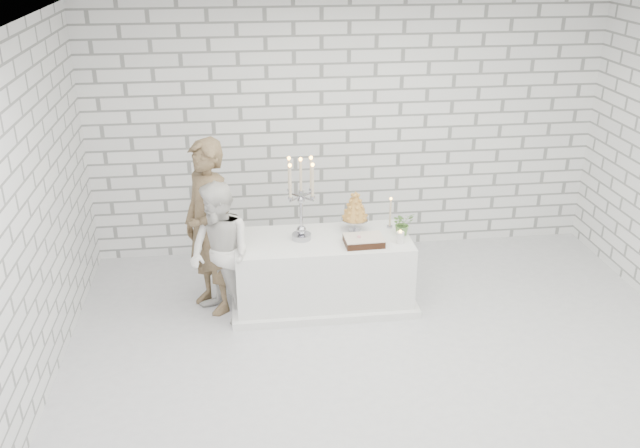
{
  "coord_description": "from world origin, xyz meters",
  "views": [
    {
      "loc": [
        -1.28,
        -5.13,
        3.69
      ],
      "look_at": [
        -0.53,
        0.84,
        1.05
      ],
      "focal_mm": 38.19,
      "sensor_mm": 36.0,
      "label": 1
    }
  ],
  "objects": [
    {
      "name": "wall_back",
      "position": [
        0.0,
        2.5,
        1.5
      ],
      "size": [
        6.0,
        0.01,
        3.0
      ],
      "primitive_type": "cube",
      "color": "white",
      "rests_on": "ground"
    },
    {
      "name": "candelabra",
      "position": [
        -0.68,
        1.16,
        1.19
      ],
      "size": [
        0.37,
        0.37,
        0.87
      ],
      "primitive_type": null,
      "rotation": [
        0.0,
        0.0,
        -0.04
      ],
      "color": "#A09FA9",
      "rests_on": "cake_table"
    },
    {
      "name": "extra_taper",
      "position": [
        0.28,
        1.34,
        0.91
      ],
      "size": [
        0.06,
        0.06,
        0.32
      ],
      "primitive_type": "cylinder",
      "rotation": [
        0.0,
        0.0,
        0.0
      ],
      "color": "#CAB497",
      "rests_on": "cake_table"
    },
    {
      "name": "ground",
      "position": [
        0.0,
        0.0,
        0.0
      ],
      "size": [
        6.0,
        5.0,
        0.01
      ],
      "primitive_type": "cube",
      "color": "silver",
      "rests_on": "ground"
    },
    {
      "name": "groom",
      "position": [
        -1.62,
        1.2,
        0.92
      ],
      "size": [
        0.75,
        0.8,
        1.83
      ],
      "primitive_type": "imported",
      "rotation": [
        0.0,
        0.0,
        -0.92
      ],
      "color": "brown",
      "rests_on": "ground"
    },
    {
      "name": "wall_left",
      "position": [
        -3.0,
        0.0,
        1.5
      ],
      "size": [
        0.01,
        5.0,
        3.0
      ],
      "primitive_type": "cube",
      "color": "white",
      "rests_on": "ground"
    },
    {
      "name": "wall_front",
      "position": [
        0.0,
        -2.5,
        1.5
      ],
      "size": [
        6.0,
        0.01,
        3.0
      ],
      "primitive_type": "cube",
      "color": "white",
      "rests_on": "ground"
    },
    {
      "name": "ceiling",
      "position": [
        0.0,
        0.0,
        3.0
      ],
      "size": [
        6.0,
        5.0,
        0.01
      ],
      "primitive_type": "cube",
      "color": "white",
      "rests_on": "ground"
    },
    {
      "name": "chocolate_cake",
      "position": [
        -0.07,
        0.96,
        0.79
      ],
      "size": [
        0.39,
        0.29,
        0.08
      ],
      "primitive_type": "cube",
      "rotation": [
        0.0,
        0.0,
        0.03
      ],
      "color": "black",
      "rests_on": "cake_table"
    },
    {
      "name": "pillar_candle",
      "position": [
        0.3,
        0.95,
        0.81
      ],
      "size": [
        0.09,
        0.09,
        0.12
      ],
      "primitive_type": "cylinder",
      "rotation": [
        0.0,
        0.0,
        -0.09
      ],
      "color": "white",
      "rests_on": "cake_table"
    },
    {
      "name": "cake_table",
      "position": [
        -0.47,
        1.14,
        0.38
      ],
      "size": [
        1.8,
        0.8,
        0.75
      ],
      "primitive_type": "cube",
      "color": "white",
      "rests_on": "ground"
    },
    {
      "name": "croquembouche",
      "position": [
        -0.11,
        1.3,
        0.97
      ],
      "size": [
        0.3,
        0.3,
        0.45
      ],
      "primitive_type": null,
      "rotation": [
        0.0,
        0.0,
        -0.06
      ],
      "color": "#926025",
      "rests_on": "cake_table"
    },
    {
      "name": "flowers",
      "position": [
        0.37,
        1.15,
        0.87
      ],
      "size": [
        0.26,
        0.24,
        0.25
      ],
      "primitive_type": "imported",
      "rotation": [
        0.0,
        0.0,
        0.27
      ],
      "color": "#437637",
      "rests_on": "cake_table"
    },
    {
      "name": "bride",
      "position": [
        -1.51,
        0.96,
        0.73
      ],
      "size": [
        0.87,
        0.9,
        1.46
      ],
      "primitive_type": "imported",
      "rotation": [
        0.0,
        0.0,
        -0.92
      ],
      "color": "white",
      "rests_on": "ground"
    }
  ]
}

